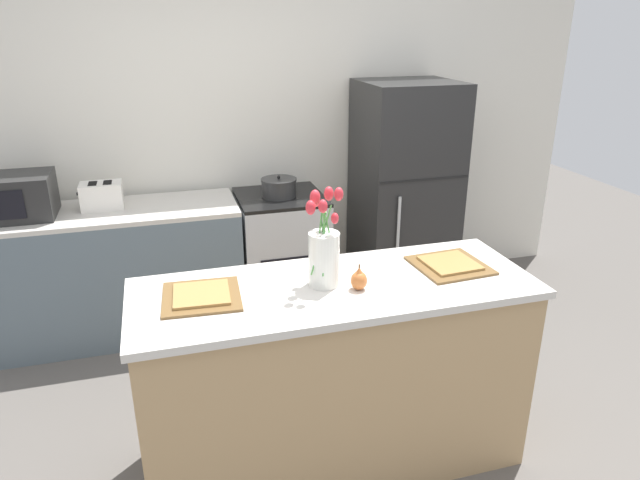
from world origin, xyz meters
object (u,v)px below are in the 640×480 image
at_px(stove_range, 282,254).
at_px(plate_setting_right, 450,265).
at_px(pear_figurine, 359,279).
at_px(cooking_pot, 279,187).
at_px(flower_vase, 324,252).
at_px(toaster, 102,196).
at_px(microwave, 12,197).
at_px(refrigerator, 404,194).
at_px(plate_setting_left, 202,296).

xyz_separation_m(stove_range, plate_setting_right, (0.48, -1.56, 0.52)).
bearing_deg(pear_figurine, cooking_pot, 89.79).
height_order(flower_vase, toaster, flower_vase).
bearing_deg(microwave, stove_range, 0.02).
distance_m(refrigerator, microwave, 2.65).
height_order(flower_vase, pear_figurine, flower_vase).
bearing_deg(plate_setting_right, microwave, 144.33).
bearing_deg(toaster, cooking_pot, -2.93).
xyz_separation_m(toaster, cooking_pot, (1.17, -0.06, -0.02)).
xyz_separation_m(stove_range, plate_setting_left, (-0.68, -1.56, 0.52)).
bearing_deg(toaster, microwave, -175.01).
xyz_separation_m(stove_range, toaster, (-1.18, 0.04, 0.53)).
bearing_deg(plate_setting_left, toaster, 107.09).
xyz_separation_m(stove_range, flower_vase, (-0.15, -1.58, 0.67)).
xyz_separation_m(plate_setting_right, microwave, (-2.17, 1.56, 0.06)).
relative_size(refrigerator, pear_figurine, 13.86).
relative_size(stove_range, refrigerator, 0.54).
bearing_deg(pear_figurine, toaster, 124.11).
relative_size(toaster, cooking_pot, 1.12).
height_order(pear_figurine, microwave, microwave).
relative_size(pear_figurine, cooking_pot, 0.48).
distance_m(refrigerator, flower_vase, 1.95).
distance_m(toaster, microwave, 0.52).
distance_m(stove_range, cooking_pot, 0.51).
height_order(toaster, cooking_pot, toaster).
xyz_separation_m(flower_vase, pear_figurine, (0.13, -0.09, -0.11)).
height_order(cooking_pot, microwave, microwave).
xyz_separation_m(pear_figurine, plate_setting_left, (-0.67, 0.11, -0.04)).
distance_m(flower_vase, cooking_pot, 1.58).
xyz_separation_m(plate_setting_right, cooking_pot, (-0.49, 1.54, -0.01)).
xyz_separation_m(plate_setting_left, plate_setting_right, (1.17, 0.00, 0.00)).
distance_m(flower_vase, plate_setting_left, 0.55).
distance_m(stove_range, microwave, 1.79).
bearing_deg(stove_range, plate_setting_left, -113.64).
bearing_deg(cooking_pot, stove_range, 55.83).
relative_size(stove_range, toaster, 3.20).
relative_size(pear_figurine, microwave, 0.25).
bearing_deg(refrigerator, flower_vase, -124.83).
relative_size(flower_vase, plate_setting_left, 1.28).
bearing_deg(microwave, plate_setting_left, -57.15).
height_order(flower_vase, plate_setting_left, flower_vase).
bearing_deg(cooking_pot, refrigerator, 0.96).
xyz_separation_m(stove_range, microwave, (-1.69, -0.00, 0.58)).
bearing_deg(flower_vase, pear_figurine, -34.03).
relative_size(refrigerator, plate_setting_right, 4.80).
height_order(stove_range, flower_vase, flower_vase).
bearing_deg(refrigerator, cooking_pot, -179.04).
bearing_deg(plate_setting_right, pear_figurine, -167.78).
distance_m(pear_figurine, plate_setting_left, 0.68).
bearing_deg(toaster, flower_vase, -57.67).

